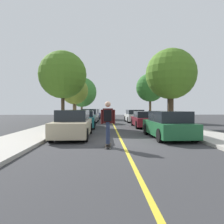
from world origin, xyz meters
name	(u,v)px	position (x,y,z in m)	size (l,w,h in m)	color
ground	(122,142)	(0.00, 0.00, 0.00)	(80.00, 80.00, 0.00)	#353538
sidewalk_left	(17,141)	(-4.80, 0.00, 0.07)	(2.51, 56.00, 0.14)	#ADA89E
sidewalk_right	(224,140)	(4.80, 0.00, 0.07)	(2.51, 56.00, 0.14)	#ADA89E
center_line	(117,132)	(0.00, 4.00, 0.00)	(0.12, 39.20, 0.01)	gold
parked_car_left_nearest	(73,124)	(-2.50, 1.79, 0.71)	(1.87, 4.65, 1.47)	#BCAD89
parked_car_left_near	(84,119)	(-2.50, 7.36, 0.68)	(1.95, 4.68, 1.35)	#196066
parked_car_left_far	(90,116)	(-2.50, 13.81, 0.71)	(1.98, 4.41, 1.47)	#B7B7BC
parked_car_left_farthest	(93,114)	(-2.49, 20.48, 0.72)	(2.06, 4.36, 1.44)	navy
parked_car_right_nearest	(168,125)	(2.50, 1.27, 0.69)	(1.91, 4.38, 1.42)	#1E5B33
parked_car_right_near	(145,119)	(2.50, 7.59, 0.64)	(1.97, 4.44, 1.30)	maroon
parked_car_right_far	(135,116)	(2.50, 13.75, 0.69)	(2.05, 4.07, 1.38)	white
street_tree_left_nearest	(63,75)	(-4.39, 8.39, 4.39)	(4.04, 4.04, 6.28)	#3D2D1E
street_tree_left_near	(75,91)	(-4.39, 15.21, 3.57)	(3.20, 3.20, 5.06)	brown
street_tree_left_far	(82,92)	(-4.39, 22.62, 4.01)	(4.54, 4.54, 6.14)	brown
street_tree_right_nearest	(171,74)	(4.39, 6.79, 4.24)	(3.96, 3.96, 6.10)	#3D2D1E
street_tree_right_near	(150,88)	(4.39, 14.44, 3.92)	(3.25, 3.25, 5.42)	#4C3823
streetlamp	(168,90)	(4.25, 7.04, 3.03)	(0.36, 0.24, 4.98)	#38383D
skateboard	(108,145)	(-0.67, -1.24, 0.09)	(0.27, 0.85, 0.10)	black
skateboarder	(108,120)	(-0.67, -1.28, 1.09)	(0.58, 0.70, 1.74)	black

